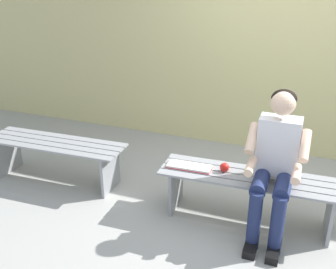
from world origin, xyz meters
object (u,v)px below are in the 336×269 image
Objects in this scene: bench_near at (250,187)px; book_open at (189,166)px; bench_far at (56,152)px; apple at (224,168)px; person_seated at (275,161)px.

book_open is (0.56, 0.04, 0.12)m from bench_near.
book_open is at bearing 178.57° from bench_far.
bench_near is 19.23× the size of apple.
bench_far is 1.52m from book_open.
apple is (0.44, -0.10, -0.20)m from person_seated.
bench_far is 3.68× the size of book_open.
bench_near is 0.28m from apple.
bench_far is at bearing -0.00° from bench_near.
bench_far is at bearing -2.54° from person_seated.
bench_near is 2.08m from bench_far.
bench_far is 2.31m from person_seated.
bench_far is at bearing -3.72° from book_open.
bench_far is 1.22× the size of person_seated.
book_open is at bearing -4.74° from person_seated.
book_open is (-1.52, 0.04, 0.13)m from bench_far.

